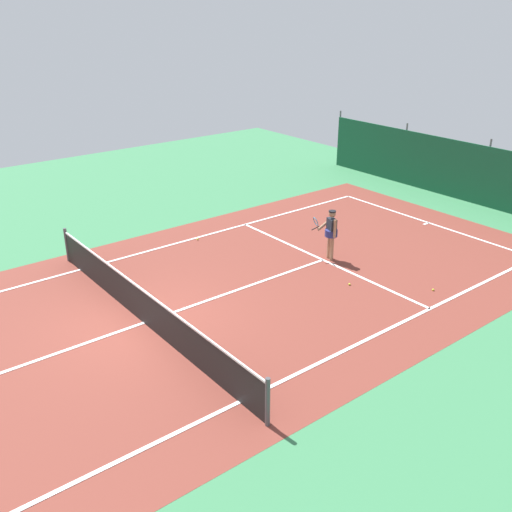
{
  "coord_description": "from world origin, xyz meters",
  "views": [
    {
      "loc": [
        11.98,
        -5.79,
        7.59
      ],
      "look_at": [
        0.02,
        3.65,
        0.9
      ],
      "focal_mm": 40.74,
      "sensor_mm": 36.0,
      "label": 1
    }
  ],
  "objects_px": {
    "tennis_player": "(331,231)",
    "tennis_ball_near_player": "(349,284)",
    "tennis_net": "(143,306)",
    "tennis_ball_by_sideline": "(433,290)",
    "tennis_ball_midcourt": "(198,239)"
  },
  "relations": [
    {
      "from": "tennis_net",
      "to": "tennis_ball_near_player",
      "type": "xyz_separation_m",
      "value": [
        1.77,
        5.75,
        -0.48
      ]
    },
    {
      "from": "tennis_ball_near_player",
      "to": "tennis_player",
      "type": "bearing_deg",
      "value": 152.8
    },
    {
      "from": "tennis_ball_midcourt",
      "to": "tennis_ball_by_sideline",
      "type": "distance_m",
      "value": 8.08
    },
    {
      "from": "tennis_ball_by_sideline",
      "to": "tennis_net",
      "type": "bearing_deg",
      "value": -115.4
    },
    {
      "from": "tennis_net",
      "to": "tennis_ball_near_player",
      "type": "height_order",
      "value": "tennis_net"
    },
    {
      "from": "tennis_ball_midcourt",
      "to": "tennis_ball_by_sideline",
      "type": "height_order",
      "value": "same"
    },
    {
      "from": "tennis_player",
      "to": "tennis_ball_midcourt",
      "type": "height_order",
      "value": "tennis_player"
    },
    {
      "from": "tennis_net",
      "to": "tennis_ball_near_player",
      "type": "bearing_deg",
      "value": 72.9
    },
    {
      "from": "tennis_player",
      "to": "tennis_ball_by_sideline",
      "type": "height_order",
      "value": "tennis_player"
    },
    {
      "from": "tennis_net",
      "to": "tennis_ball_near_player",
      "type": "relative_size",
      "value": 153.33
    },
    {
      "from": "tennis_ball_near_player",
      "to": "tennis_ball_midcourt",
      "type": "bearing_deg",
      "value": -164.64
    },
    {
      "from": "tennis_ball_by_sideline",
      "to": "tennis_player",
      "type": "bearing_deg",
      "value": -167.88
    },
    {
      "from": "tennis_ball_near_player",
      "to": "tennis_ball_midcourt",
      "type": "height_order",
      "value": "same"
    },
    {
      "from": "tennis_ball_near_player",
      "to": "tennis_net",
      "type": "bearing_deg",
      "value": -107.1
    },
    {
      "from": "tennis_player",
      "to": "tennis_ball_near_player",
      "type": "relative_size",
      "value": 24.85
    }
  ]
}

